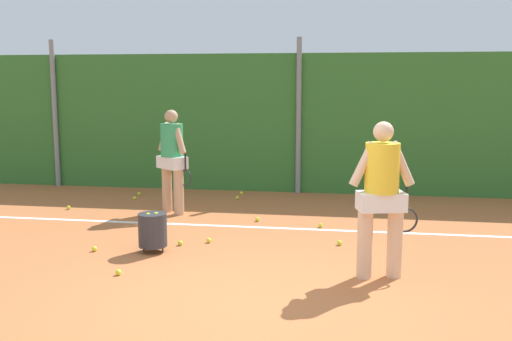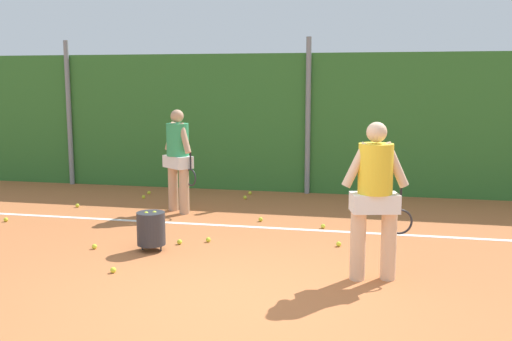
# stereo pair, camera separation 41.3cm
# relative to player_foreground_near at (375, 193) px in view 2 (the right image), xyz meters

# --- Properties ---
(ground_plane) EXTENTS (26.35, 26.35, 0.00)m
(ground_plane) POSITION_rel_player_foreground_near_xyz_m (-1.33, 0.75, -0.96)
(ground_plane) COLOR #B76638
(hedge_fence_backdrop) EXTENTS (17.13, 0.25, 2.66)m
(hedge_fence_backdrop) POSITION_rel_player_foreground_near_xyz_m (-1.33, 4.96, 0.36)
(hedge_fence_backdrop) COLOR #33702D
(hedge_fence_backdrop) RESTS_ON ground_plane
(fence_post_left) EXTENTS (0.10, 0.10, 2.95)m
(fence_post_left) POSITION_rel_player_foreground_near_xyz_m (-6.27, 4.78, 0.51)
(fence_post_left) COLOR gray
(fence_post_left) RESTS_ON ground_plane
(fence_post_center) EXTENTS (0.10, 0.10, 2.95)m
(fence_post_center) POSITION_rel_player_foreground_near_xyz_m (-1.33, 4.78, 0.51)
(fence_post_center) COLOR gray
(fence_post_center) RESTS_ON ground_plane
(court_baseline_paint) EXTENTS (12.52, 0.10, 0.01)m
(court_baseline_paint) POSITION_rel_player_foreground_near_xyz_m (-1.33, 1.98, -0.96)
(court_baseline_paint) COLOR white
(court_baseline_paint) RESTS_ON ground_plane
(player_foreground_near) EXTENTS (0.77, 0.41, 1.72)m
(player_foreground_near) POSITION_rel_player_foreground_near_xyz_m (0.00, 0.00, 0.00)
(player_foreground_near) COLOR beige
(player_foreground_near) RESTS_ON ground_plane
(player_midcourt) EXTENTS (0.67, 0.53, 1.69)m
(player_midcourt) POSITION_rel_player_foreground_near_xyz_m (-3.19, 2.73, -0.02)
(player_midcourt) COLOR tan
(player_midcourt) RESTS_ON ground_plane
(ball_hopper) EXTENTS (0.36, 0.36, 0.51)m
(ball_hopper) POSITION_rel_player_foreground_near_xyz_m (-2.78, 0.53, -0.67)
(ball_hopper) COLOR #2D2D33
(ball_hopper) RESTS_ON ground_plane
(tennis_ball_1) EXTENTS (0.07, 0.07, 0.07)m
(tennis_ball_1) POSITION_rel_player_foreground_near_xyz_m (-2.87, -0.40, -0.93)
(tennis_ball_1) COLOR #CCDB33
(tennis_ball_1) RESTS_ON ground_plane
(tennis_ball_2) EXTENTS (0.07, 0.07, 0.07)m
(tennis_ball_2) POSITION_rel_player_foreground_near_xyz_m (-5.01, 2.69, -0.93)
(tennis_ball_2) COLOR #CCDB33
(tennis_ball_2) RESTS_ON ground_plane
(tennis_ball_3) EXTENTS (0.07, 0.07, 0.07)m
(tennis_ball_3) POSITION_rel_player_foreground_near_xyz_m (-0.75, 2.13, -0.93)
(tennis_ball_3) COLOR #CCDB33
(tennis_ball_3) RESTS_ON ground_plane
(tennis_ball_4) EXTENTS (0.07, 0.07, 0.07)m
(tennis_ball_4) POSITION_rel_player_foreground_near_xyz_m (-5.57, 1.52, -0.93)
(tennis_ball_4) COLOR #CCDB33
(tennis_ball_4) RESTS_ON ground_plane
(tennis_ball_5) EXTENTS (0.07, 0.07, 0.07)m
(tennis_ball_5) POSITION_rel_player_foreground_near_xyz_m (-3.53, 0.44, -0.93)
(tennis_ball_5) COLOR #CCDB33
(tennis_ball_5) RESTS_ON ground_plane
(tennis_ball_6) EXTENTS (0.07, 0.07, 0.07)m
(tennis_ball_6) POSITION_rel_player_foreground_near_xyz_m (-0.46, 1.21, -0.93)
(tennis_ball_6) COLOR #CCDB33
(tennis_ball_6) RESTS_ON ground_plane
(tennis_ball_7) EXTENTS (0.07, 0.07, 0.07)m
(tennis_ball_7) POSITION_rel_player_foreground_near_xyz_m (-2.53, 0.87, -0.93)
(tennis_ball_7) COLOR #CCDB33
(tennis_ball_7) RESTS_ON ground_plane
(tennis_ball_8) EXTENTS (0.07, 0.07, 0.07)m
(tennis_ball_8) POSITION_rel_player_foreground_near_xyz_m (-2.36, 3.98, -0.93)
(tennis_ball_8) COLOR #CCDB33
(tennis_ball_8) RESTS_ON ground_plane
(tennis_ball_9) EXTENTS (0.07, 0.07, 0.07)m
(tennis_ball_9) POSITION_rel_player_foreground_near_xyz_m (-4.20, 3.63, -0.93)
(tennis_ball_9) COLOR #CCDB33
(tennis_ball_9) RESTS_ON ground_plane
(tennis_ball_10) EXTENTS (0.07, 0.07, 0.07)m
(tennis_ball_10) POSITION_rel_player_foreground_near_xyz_m (-2.37, 4.42, -0.93)
(tennis_ball_10) COLOR #CCDB33
(tennis_ball_10) RESTS_ON ground_plane
(tennis_ball_11) EXTENTS (0.07, 0.07, 0.07)m
(tennis_ball_11) POSITION_rel_player_foreground_near_xyz_m (-2.19, 1.06, -0.93)
(tennis_ball_11) COLOR #CCDB33
(tennis_ball_11) RESTS_ON ground_plane
(tennis_ball_12) EXTENTS (0.07, 0.07, 0.07)m
(tennis_ball_12) POSITION_rel_player_foreground_near_xyz_m (-4.26, 4.05, -0.93)
(tennis_ball_12) COLOR #CCDB33
(tennis_ball_12) RESTS_ON ground_plane
(tennis_ball_13) EXTENTS (0.07, 0.07, 0.07)m
(tennis_ball_13) POSITION_rel_player_foreground_near_xyz_m (-1.74, 2.35, -0.93)
(tennis_ball_13) COLOR #CCDB33
(tennis_ball_13) RESTS_ON ground_plane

